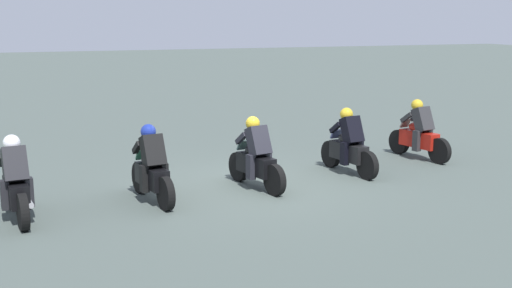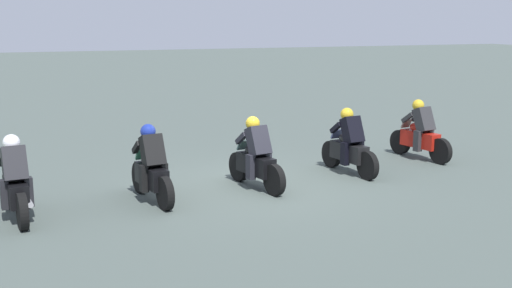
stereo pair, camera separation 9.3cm
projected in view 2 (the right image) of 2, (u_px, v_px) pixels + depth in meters
The scene contains 6 objects.
ground_plane at pixel (255, 185), 13.62m from camera, with size 120.00×120.00×0.00m, color #444F4A.
rider_lane_a at pixel (420, 135), 16.05m from camera, with size 2.04×0.60×1.51m.
rider_lane_b at pixel (349, 147), 14.55m from camera, with size 2.04×0.57×1.51m.
rider_lane_c at pixel (256, 159), 13.28m from camera, with size 2.03×0.62×1.51m.
rider_lane_d at pixel (152, 170), 12.32m from camera, with size 2.04×0.59×1.51m.
rider_lane_e at pixel (15, 185), 11.22m from camera, with size 2.04×0.57×1.51m.
Camera 2 is at (-12.27, 4.85, 3.50)m, focal length 44.60 mm.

